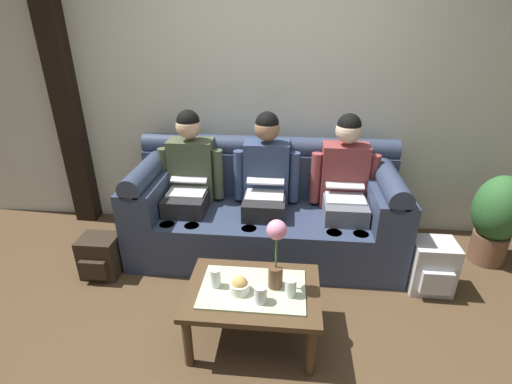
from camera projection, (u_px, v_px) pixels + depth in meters
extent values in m
plane|color=#4C3823|center=(251.00, 349.00, 2.41)|extent=(14.00, 14.00, 0.00)
cube|color=silver|center=(271.00, 74.00, 3.32)|extent=(6.00, 0.12, 2.90)
cube|color=black|center=(61.00, 73.00, 3.37)|extent=(0.20, 0.20, 2.90)
cube|color=#2D3851|center=(265.00, 231.00, 3.31)|extent=(2.23, 0.88, 0.42)
cube|color=#2D3851|center=(268.00, 173.00, 3.43)|extent=(2.23, 0.22, 0.40)
cylinder|color=#2D3851|center=(268.00, 146.00, 3.32)|extent=(2.23, 0.18, 0.18)
cube|color=#2D3851|center=(151.00, 190.00, 3.24)|extent=(0.28, 0.88, 0.28)
cylinder|color=#2D3851|center=(149.00, 170.00, 3.17)|extent=(0.18, 0.88, 0.18)
cube|color=#2D3851|center=(385.00, 200.00, 3.08)|extent=(0.28, 0.88, 0.28)
cylinder|color=#2D3851|center=(388.00, 179.00, 3.00)|extent=(0.18, 0.88, 0.18)
cube|color=#232326|center=(187.00, 202.00, 3.19)|extent=(0.34, 0.40, 0.15)
cylinder|color=#232326|center=(169.00, 247.00, 3.09)|extent=(0.12, 0.12, 0.42)
cylinder|color=#232326|center=(194.00, 248.00, 3.07)|extent=(0.12, 0.12, 0.42)
cube|color=#475138|center=(192.00, 170.00, 3.32)|extent=(0.38, 0.22, 0.54)
cylinder|color=#475138|center=(165.00, 172.00, 3.32)|extent=(0.09, 0.09, 0.44)
cylinder|color=#475138|center=(218.00, 174.00, 3.28)|extent=(0.09, 0.09, 0.44)
sphere|color=tan|center=(188.00, 126.00, 3.14)|extent=(0.21, 0.21, 0.21)
sphere|color=black|center=(188.00, 121.00, 3.12)|extent=(0.19, 0.19, 0.19)
cube|color=silver|center=(187.00, 192.00, 3.17)|extent=(0.31, 0.22, 0.02)
cube|color=silver|center=(191.00, 173.00, 3.27)|extent=(0.31, 0.20, 0.10)
cube|color=black|center=(190.00, 174.00, 3.26)|extent=(0.27, 0.17, 0.08)
cube|color=#232326|center=(264.00, 205.00, 3.13)|extent=(0.34, 0.40, 0.15)
cylinder|color=#232326|center=(249.00, 251.00, 3.03)|extent=(0.12, 0.12, 0.42)
cylinder|color=#232326|center=(274.00, 252.00, 3.01)|extent=(0.12, 0.12, 0.42)
cube|color=navy|center=(267.00, 172.00, 3.27)|extent=(0.38, 0.22, 0.54)
cylinder|color=navy|center=(239.00, 175.00, 3.26)|extent=(0.09, 0.09, 0.44)
cylinder|color=navy|center=(294.00, 177.00, 3.22)|extent=(0.09, 0.09, 0.44)
sphere|color=#936B4C|center=(267.00, 128.00, 3.08)|extent=(0.21, 0.21, 0.21)
sphere|color=black|center=(267.00, 123.00, 3.06)|extent=(0.19, 0.19, 0.19)
cube|color=silver|center=(265.00, 195.00, 3.12)|extent=(0.31, 0.22, 0.02)
cube|color=silver|center=(266.00, 176.00, 3.19)|extent=(0.31, 0.21, 0.07)
cube|color=black|center=(266.00, 177.00, 3.19)|extent=(0.27, 0.18, 0.06)
cube|color=#595B66|center=(345.00, 209.00, 3.08)|extent=(0.34, 0.40, 0.15)
cylinder|color=#595B66|center=(332.00, 255.00, 2.97)|extent=(0.12, 0.12, 0.42)
cylinder|color=#595B66|center=(358.00, 257.00, 2.96)|extent=(0.12, 0.12, 0.42)
cube|color=brown|center=(344.00, 175.00, 3.21)|extent=(0.38, 0.22, 0.54)
cylinder|color=brown|center=(316.00, 178.00, 3.20)|extent=(0.09, 0.09, 0.44)
cylinder|color=brown|center=(372.00, 180.00, 3.16)|extent=(0.09, 0.09, 0.44)
sphere|color=beige|center=(349.00, 130.00, 3.02)|extent=(0.21, 0.21, 0.21)
sphere|color=black|center=(349.00, 125.00, 3.01)|extent=(0.19, 0.19, 0.19)
cube|color=silver|center=(345.00, 198.00, 3.06)|extent=(0.31, 0.22, 0.02)
cube|color=silver|center=(344.00, 179.00, 3.15)|extent=(0.31, 0.20, 0.10)
cube|color=black|center=(344.00, 180.00, 3.15)|extent=(0.27, 0.17, 0.08)
cube|color=#47331E|center=(253.00, 292.00, 2.34)|extent=(0.82, 0.59, 0.04)
cube|color=#B2C69E|center=(253.00, 289.00, 2.33)|extent=(0.64, 0.41, 0.01)
cylinder|color=#47331E|center=(188.00, 342.00, 2.23)|extent=(0.06, 0.06, 0.35)
cylinder|color=#47331E|center=(311.00, 351.00, 2.17)|extent=(0.06, 0.06, 0.35)
cylinder|color=#47331E|center=(206.00, 287.00, 2.68)|extent=(0.06, 0.06, 0.35)
cylinder|color=#47331E|center=(309.00, 294.00, 2.62)|extent=(0.06, 0.06, 0.35)
cylinder|color=brown|center=(275.00, 277.00, 2.32)|extent=(0.09, 0.09, 0.14)
cylinder|color=#3D7538|center=(276.00, 252.00, 2.24)|extent=(0.01, 0.01, 0.22)
sphere|color=pink|center=(277.00, 230.00, 2.17)|extent=(0.12, 0.12, 0.12)
cylinder|color=silver|center=(240.00, 287.00, 2.29)|extent=(0.12, 0.12, 0.06)
sphere|color=tan|center=(240.00, 284.00, 2.28)|extent=(0.10, 0.10, 0.10)
cylinder|color=white|center=(291.00, 287.00, 2.25)|extent=(0.07, 0.07, 0.11)
cylinder|color=silver|center=(216.00, 278.00, 2.32)|extent=(0.06, 0.06, 0.12)
cylinder|color=silver|center=(260.00, 294.00, 2.20)|extent=(0.08, 0.08, 0.11)
cube|color=#2D2319|center=(101.00, 256.00, 3.04)|extent=(0.29, 0.24, 0.34)
cube|color=#2D2319|center=(93.00, 270.00, 2.93)|extent=(0.20, 0.05, 0.15)
cube|color=#B7B7BC|center=(431.00, 266.00, 2.86)|extent=(0.31, 0.26, 0.41)
cube|color=#B7B7BC|center=(436.00, 283.00, 2.74)|extent=(0.22, 0.05, 0.18)
cylinder|color=brown|center=(488.00, 247.00, 3.22)|extent=(0.28, 0.28, 0.26)
ellipsoid|color=#2D602D|center=(500.00, 209.00, 3.07)|extent=(0.40, 0.40, 0.56)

